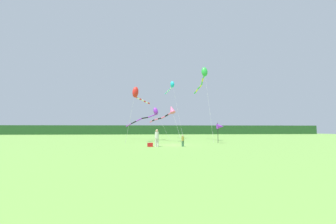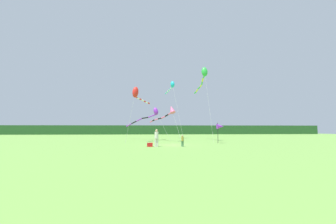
# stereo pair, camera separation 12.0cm
# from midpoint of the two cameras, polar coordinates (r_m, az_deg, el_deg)

# --- Properties ---
(ground_plane) EXTENTS (120.00, 120.00, 0.00)m
(ground_plane) POSITION_cam_midpoint_polar(r_m,az_deg,el_deg) (24.97, 1.22, -8.83)
(ground_plane) COLOR #6B9E42
(distant_treeline) EXTENTS (108.00, 2.79, 2.89)m
(distant_treeline) POSITION_cam_midpoint_polar(r_m,az_deg,el_deg) (69.82, -2.45, -4.80)
(distant_treeline) COLOR #234C23
(distant_treeline) RESTS_ON ground
(person_adult) EXTENTS (0.40, 0.40, 1.83)m
(person_adult) POSITION_cam_midpoint_polar(r_m,az_deg,el_deg) (22.37, -2.94, -6.71)
(person_adult) COLOR silver
(person_adult) RESTS_ON ground
(person_child) EXTENTS (0.27, 0.27, 1.23)m
(person_child) POSITION_cam_midpoint_polar(r_m,az_deg,el_deg) (22.92, 4.04, -7.50)
(person_child) COLOR #3F724C
(person_child) RESTS_ON ground
(cooler_box) EXTENTS (0.59, 0.34, 0.41)m
(cooler_box) POSITION_cam_midpoint_polar(r_m,az_deg,el_deg) (22.72, -4.73, -8.73)
(cooler_box) COLOR red
(cooler_box) RESTS_ON ground
(banner_flag_pole) EXTENTS (0.90, 0.70, 2.66)m
(banner_flag_pole) POSITION_cam_midpoint_polar(r_m,az_deg,el_deg) (28.76, 13.95, -3.81)
(banner_flag_pole) COLOR black
(banner_flag_pole) RESTS_ON ground
(kite_purple) EXTENTS (7.75, 6.39, 5.57)m
(kite_purple) POSITION_cam_midpoint_polar(r_m,az_deg,el_deg) (36.43, -4.42, -0.50)
(kite_purple) COLOR #B2B2B2
(kite_purple) RESTS_ON ground
(kite_rainbow) EXTENTS (4.45, 6.75, 5.47)m
(kite_rainbow) POSITION_cam_midpoint_polar(r_m,az_deg,el_deg) (31.81, 0.42, 0.21)
(kite_rainbow) COLOR #B2B2B2
(kite_rainbow) RESTS_ON ground
(kite_green) EXTENTS (1.00, 10.20, 11.16)m
(kite_green) POSITION_cam_midpoint_polar(r_m,az_deg,el_deg) (33.46, 9.59, 9.73)
(kite_green) COLOR #B2B2B2
(kite_green) RESTS_ON ground
(kite_red) EXTENTS (3.23, 4.35, 7.96)m
(kite_red) POSITION_cam_midpoint_polar(r_m,az_deg,el_deg) (30.97, -8.41, 5.04)
(kite_red) COLOR #B2B2B2
(kite_red) RESTS_ON ground
(kite_cyan) EXTENTS (2.65, 7.87, 10.97)m
(kite_cyan) POSITION_cam_midpoint_polar(r_m,az_deg,el_deg) (40.80, 1.16, 7.14)
(kite_cyan) COLOR #B2B2B2
(kite_cyan) RESTS_ON ground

